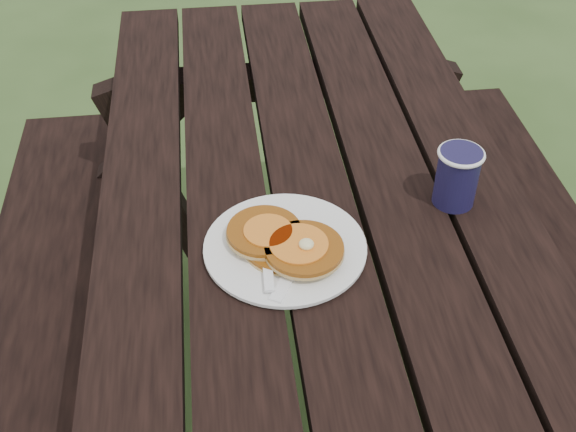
{
  "coord_description": "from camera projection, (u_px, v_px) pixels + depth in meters",
  "views": [
    {
      "loc": [
        -0.16,
        -0.86,
        1.56
      ],
      "look_at": [
        -0.06,
        0.0,
        0.8
      ],
      "focal_mm": 45.0,
      "sensor_mm": 36.0,
      "label": 1
    }
  ],
  "objects": [
    {
      "name": "plate",
      "position": [
        285.0,
        248.0,
        1.16
      ],
      "size": [
        0.3,
        0.3,
        0.01
      ],
      "primitive_type": "cylinder",
      "rotation": [
        0.0,
        0.0,
        0.17
      ],
      "color": "white",
      "rests_on": "picnic_table"
    },
    {
      "name": "pancake_stack",
      "position": [
        285.0,
        242.0,
        1.14
      ],
      "size": [
        0.18,
        0.17,
        0.04
      ],
      "rotation": [
        0.0,
        0.0,
        -0.41
      ],
      "color": "#8F4B10",
      "rests_on": "plate"
    },
    {
      "name": "coffee_cup",
      "position": [
        458.0,
        174.0,
        1.22
      ],
      "size": [
        0.08,
        0.08,
        0.11
      ],
      "rotation": [
        0.0,
        0.0,
        0.14
      ],
      "color": "#18153A",
      "rests_on": "picnic_table"
    },
    {
      "name": "knife",
      "position": [
        297.0,
        262.0,
        1.13
      ],
      "size": [
        0.1,
        0.17,
        0.0
      ],
      "primitive_type": "cube",
      "rotation": [
        0.0,
        0.0,
        -0.5
      ],
      "color": "white",
      "rests_on": "plate"
    },
    {
      "name": "picnic_table",
      "position": [
        317.0,
        378.0,
        1.44
      ],
      "size": [
        1.36,
        1.8,
        0.75
      ],
      "color": "black",
      "rests_on": "ground"
    },
    {
      "name": "fork",
      "position": [
        267.0,
        265.0,
        1.11
      ],
      "size": [
        0.04,
        0.16,
        0.01
      ],
      "primitive_type": null,
      "rotation": [
        0.0,
        0.0,
        -0.04
      ],
      "color": "white",
      "rests_on": "plate"
    }
  ]
}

